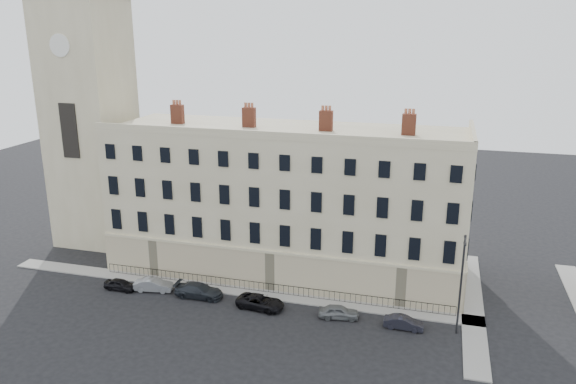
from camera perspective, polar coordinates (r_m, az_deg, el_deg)
name	(u,v)px	position (r m, az deg, el deg)	size (l,w,h in m)	color
ground	(317,329)	(49.51, 2.91, -13.77)	(160.00, 160.00, 0.00)	black
terrace	(287,200)	(58.47, -0.10, -0.84)	(36.22, 12.22, 17.00)	#C0B48E
church_tower	(87,84)	(68.39, -19.72, 10.31)	(8.00, 8.13, 44.00)	#C0B48E
pavement_terrace	(229,289)	(56.32, -6.05, -9.81)	(48.00, 2.00, 0.12)	gray
pavement_east_return	(472,305)	(55.79, 18.20, -10.87)	(2.00, 24.00, 0.12)	gray
railings	(269,288)	(55.22, -1.99, -9.71)	(35.00, 0.04, 0.96)	black
car_a	(121,285)	(58.22, -16.65, -8.99)	(1.32, 3.27, 1.11)	black
car_b	(154,285)	(57.15, -13.49, -9.16)	(1.32, 3.79, 1.25)	gray
car_c	(199,291)	(55.06, -9.04, -9.86)	(1.90, 4.68, 1.36)	#21252C
car_d	(260,302)	(52.52, -2.83, -11.10)	(2.05, 4.44, 1.24)	black
car_e	(339,312)	(51.06, 5.18, -12.03)	(1.44, 3.58, 1.22)	slate
car_f	(404,323)	(50.30, 11.67, -12.87)	(1.18, 3.39, 1.12)	black
streetlamp	(461,281)	(48.65, 17.19, -8.61)	(0.28, 1.92, 8.85)	#28292C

